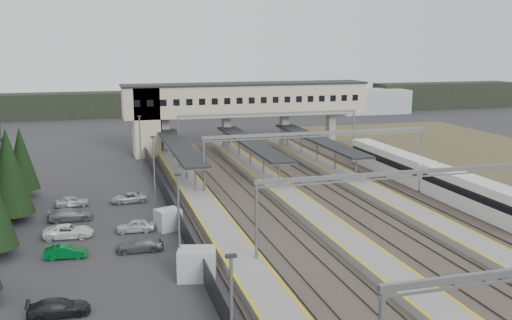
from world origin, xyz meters
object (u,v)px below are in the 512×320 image
object	(u,v)px
relay_cabin_near	(197,264)
train	(431,178)
footbridge	(230,103)
relay_cabin_far	(168,219)

from	to	relation	value
relay_cabin_near	train	world-z (taller)	train
footbridge	train	world-z (taller)	footbridge
relay_cabin_near	footbridge	xyz separation A→B (m)	(14.52, 50.60, 6.76)
relay_cabin_near	train	xyz separation A→B (m)	(30.82, 17.15, 0.75)
footbridge	train	distance (m)	37.69
relay_cabin_far	footbridge	world-z (taller)	footbridge
relay_cabin_near	relay_cabin_far	world-z (taller)	relay_cabin_near
relay_cabin_near	footbridge	world-z (taller)	footbridge
relay_cabin_far	train	world-z (taller)	train
relay_cabin_far	train	xyz separation A→B (m)	(31.44, 4.84, 0.93)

